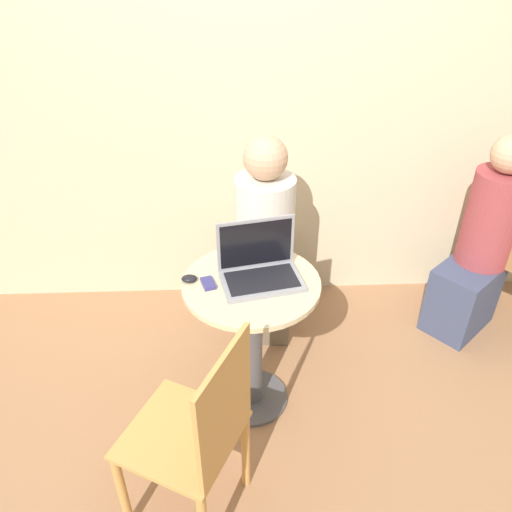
{
  "coord_description": "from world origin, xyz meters",
  "views": [
    {
      "loc": [
        -0.05,
        -1.73,
        2.05
      ],
      "look_at": [
        0.02,
        0.05,
        0.85
      ],
      "focal_mm": 35.0,
      "sensor_mm": 36.0,
      "label": 1
    }
  ],
  "objects_px": {
    "laptop": "(260,267)",
    "cell_phone": "(208,283)",
    "chair_empty": "(198,437)",
    "person_seated": "(265,256)"
  },
  "relations": [
    {
      "from": "laptop",
      "to": "chair_empty",
      "type": "xyz_separation_m",
      "value": [
        -0.25,
        -0.6,
        -0.33
      ]
    },
    {
      "from": "person_seated",
      "to": "chair_empty",
      "type": "bearing_deg",
      "value": -105.39
    },
    {
      "from": "laptop",
      "to": "chair_empty",
      "type": "height_order",
      "value": "laptop"
    },
    {
      "from": "laptop",
      "to": "cell_phone",
      "type": "relative_size",
      "value": 3.9
    },
    {
      "from": "cell_phone",
      "to": "chair_empty",
      "type": "xyz_separation_m",
      "value": [
        -0.03,
        -0.56,
        -0.28
      ]
    },
    {
      "from": "cell_phone",
      "to": "person_seated",
      "type": "distance_m",
      "value": 0.66
    },
    {
      "from": "laptop",
      "to": "chair_empty",
      "type": "bearing_deg",
      "value": -112.92
    },
    {
      "from": "laptop",
      "to": "chair_empty",
      "type": "relative_size",
      "value": 0.41
    },
    {
      "from": "cell_phone",
      "to": "person_seated",
      "type": "relative_size",
      "value": 0.08
    },
    {
      "from": "laptop",
      "to": "person_seated",
      "type": "bearing_deg",
      "value": 84.12
    }
  ]
}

